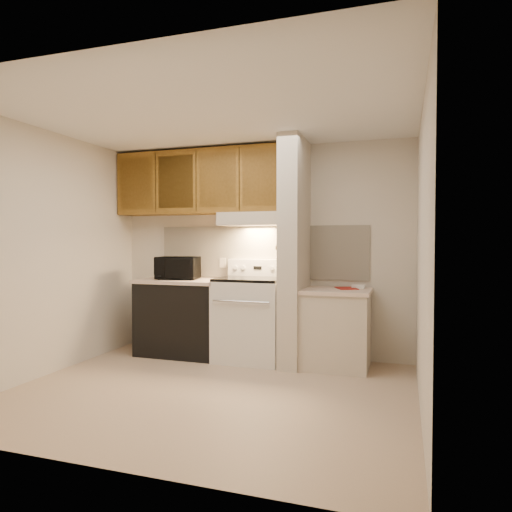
% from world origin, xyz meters
% --- Properties ---
extents(floor, '(3.60, 3.60, 0.00)m').
position_xyz_m(floor, '(0.00, 0.00, 0.00)').
color(floor, tan).
rests_on(floor, ground).
extents(ceiling, '(3.60, 3.60, 0.00)m').
position_xyz_m(ceiling, '(0.00, 0.00, 2.50)').
color(ceiling, white).
rests_on(ceiling, wall_back).
extents(wall_back, '(3.60, 2.50, 0.02)m').
position_xyz_m(wall_back, '(0.00, 1.50, 1.25)').
color(wall_back, beige).
rests_on(wall_back, floor).
extents(wall_left, '(0.02, 3.00, 2.50)m').
position_xyz_m(wall_left, '(-1.80, 0.00, 1.25)').
color(wall_left, beige).
rests_on(wall_left, floor).
extents(wall_right, '(0.02, 3.00, 2.50)m').
position_xyz_m(wall_right, '(1.80, 0.00, 1.25)').
color(wall_right, beige).
rests_on(wall_right, floor).
extents(backsplash, '(2.60, 0.02, 0.63)m').
position_xyz_m(backsplash, '(0.00, 1.49, 1.24)').
color(backsplash, white).
rests_on(backsplash, wall_back).
extents(range_body, '(0.76, 0.65, 0.92)m').
position_xyz_m(range_body, '(0.00, 1.16, 0.46)').
color(range_body, silver).
rests_on(range_body, floor).
extents(oven_window, '(0.50, 0.01, 0.30)m').
position_xyz_m(oven_window, '(0.00, 0.84, 0.50)').
color(oven_window, black).
rests_on(oven_window, range_body).
extents(oven_handle, '(0.65, 0.02, 0.02)m').
position_xyz_m(oven_handle, '(0.00, 0.80, 0.72)').
color(oven_handle, silver).
rests_on(oven_handle, range_body).
extents(cooktop, '(0.74, 0.64, 0.03)m').
position_xyz_m(cooktop, '(0.00, 1.16, 0.94)').
color(cooktop, black).
rests_on(cooktop, range_body).
extents(range_backguard, '(0.76, 0.08, 0.20)m').
position_xyz_m(range_backguard, '(0.00, 1.44, 1.05)').
color(range_backguard, silver).
rests_on(range_backguard, range_body).
extents(range_display, '(0.10, 0.01, 0.04)m').
position_xyz_m(range_display, '(0.00, 1.40, 1.05)').
color(range_display, black).
rests_on(range_display, range_backguard).
extents(range_knob_left_outer, '(0.05, 0.02, 0.05)m').
position_xyz_m(range_knob_left_outer, '(-0.28, 1.40, 1.05)').
color(range_knob_left_outer, silver).
rests_on(range_knob_left_outer, range_backguard).
extents(range_knob_left_inner, '(0.05, 0.02, 0.05)m').
position_xyz_m(range_knob_left_inner, '(-0.18, 1.40, 1.05)').
color(range_knob_left_inner, silver).
rests_on(range_knob_left_inner, range_backguard).
extents(range_knob_right_inner, '(0.05, 0.02, 0.05)m').
position_xyz_m(range_knob_right_inner, '(0.18, 1.40, 1.05)').
color(range_knob_right_inner, silver).
rests_on(range_knob_right_inner, range_backguard).
extents(range_knob_right_outer, '(0.05, 0.02, 0.05)m').
position_xyz_m(range_knob_right_outer, '(0.28, 1.40, 1.05)').
color(range_knob_right_outer, silver).
rests_on(range_knob_right_outer, range_backguard).
extents(dishwasher_front, '(1.00, 0.63, 0.87)m').
position_xyz_m(dishwasher_front, '(-0.88, 1.17, 0.43)').
color(dishwasher_front, black).
rests_on(dishwasher_front, floor).
extents(left_countertop, '(1.04, 0.67, 0.04)m').
position_xyz_m(left_countertop, '(-0.88, 1.17, 0.89)').
color(left_countertop, beige).
rests_on(left_countertop, dishwasher_front).
extents(spoon_rest, '(0.25, 0.09, 0.02)m').
position_xyz_m(spoon_rest, '(-1.11, 1.36, 0.92)').
color(spoon_rest, black).
rests_on(spoon_rest, left_countertop).
extents(teal_jar, '(0.10, 0.10, 0.11)m').
position_xyz_m(teal_jar, '(-1.23, 1.39, 0.96)').
color(teal_jar, '#1C5F5F').
rests_on(teal_jar, left_countertop).
extents(outlet, '(0.08, 0.01, 0.12)m').
position_xyz_m(outlet, '(-0.48, 1.48, 1.10)').
color(outlet, beige).
rests_on(outlet, backsplash).
extents(microwave, '(0.53, 0.40, 0.27)m').
position_xyz_m(microwave, '(-0.93, 1.15, 1.04)').
color(microwave, black).
rests_on(microwave, left_countertop).
extents(partition_pillar, '(0.22, 0.70, 2.50)m').
position_xyz_m(partition_pillar, '(0.51, 1.15, 1.25)').
color(partition_pillar, beige).
rests_on(partition_pillar, floor).
extents(pillar_trim, '(0.01, 0.70, 0.04)m').
position_xyz_m(pillar_trim, '(0.39, 1.15, 1.30)').
color(pillar_trim, brown).
rests_on(pillar_trim, partition_pillar).
extents(knife_strip, '(0.02, 0.42, 0.04)m').
position_xyz_m(knife_strip, '(0.39, 1.10, 1.32)').
color(knife_strip, black).
rests_on(knife_strip, partition_pillar).
extents(knife_blade_a, '(0.01, 0.03, 0.16)m').
position_xyz_m(knife_blade_a, '(0.38, 0.94, 1.22)').
color(knife_blade_a, silver).
rests_on(knife_blade_a, knife_strip).
extents(knife_handle_a, '(0.02, 0.02, 0.10)m').
position_xyz_m(knife_handle_a, '(0.38, 0.93, 1.37)').
color(knife_handle_a, black).
rests_on(knife_handle_a, knife_strip).
extents(knife_blade_b, '(0.01, 0.04, 0.18)m').
position_xyz_m(knife_blade_b, '(0.38, 1.03, 1.21)').
color(knife_blade_b, silver).
rests_on(knife_blade_b, knife_strip).
extents(knife_handle_b, '(0.02, 0.02, 0.10)m').
position_xyz_m(knife_handle_b, '(0.38, 1.02, 1.37)').
color(knife_handle_b, black).
rests_on(knife_handle_b, knife_strip).
extents(knife_blade_c, '(0.01, 0.04, 0.20)m').
position_xyz_m(knife_blade_c, '(0.38, 1.09, 1.20)').
color(knife_blade_c, silver).
rests_on(knife_blade_c, knife_strip).
extents(knife_handle_c, '(0.02, 0.02, 0.10)m').
position_xyz_m(knife_handle_c, '(0.38, 1.11, 1.37)').
color(knife_handle_c, black).
rests_on(knife_handle_c, knife_strip).
extents(knife_blade_d, '(0.01, 0.04, 0.16)m').
position_xyz_m(knife_blade_d, '(0.38, 1.18, 1.22)').
color(knife_blade_d, silver).
rests_on(knife_blade_d, knife_strip).
extents(knife_handle_d, '(0.02, 0.02, 0.10)m').
position_xyz_m(knife_handle_d, '(0.38, 1.18, 1.37)').
color(knife_handle_d, black).
rests_on(knife_handle_d, knife_strip).
extents(knife_blade_e, '(0.01, 0.04, 0.18)m').
position_xyz_m(knife_blade_e, '(0.38, 1.26, 1.21)').
color(knife_blade_e, silver).
rests_on(knife_blade_e, knife_strip).
extents(knife_handle_e, '(0.02, 0.02, 0.10)m').
position_xyz_m(knife_handle_e, '(0.38, 1.27, 1.37)').
color(knife_handle_e, black).
rests_on(knife_handle_e, knife_strip).
extents(oven_mitt, '(0.03, 0.11, 0.27)m').
position_xyz_m(oven_mitt, '(0.38, 1.32, 1.19)').
color(oven_mitt, gray).
rests_on(oven_mitt, partition_pillar).
extents(right_cab_base, '(0.70, 0.60, 0.81)m').
position_xyz_m(right_cab_base, '(0.97, 1.15, 0.40)').
color(right_cab_base, beige).
rests_on(right_cab_base, floor).
extents(right_countertop, '(0.74, 0.64, 0.04)m').
position_xyz_m(right_countertop, '(0.97, 1.15, 0.83)').
color(right_countertop, beige).
rests_on(right_countertop, right_cab_base).
extents(red_folder, '(0.29, 0.33, 0.01)m').
position_xyz_m(red_folder, '(1.07, 1.25, 0.85)').
color(red_folder, maroon).
rests_on(red_folder, right_countertop).
extents(white_box, '(0.14, 0.10, 0.04)m').
position_xyz_m(white_box, '(1.19, 1.33, 0.87)').
color(white_box, white).
rests_on(white_box, right_countertop).
extents(range_hood, '(0.78, 0.44, 0.15)m').
position_xyz_m(range_hood, '(0.00, 1.28, 1.62)').
color(range_hood, beige).
rests_on(range_hood, upper_cabinets).
extents(hood_lip, '(0.78, 0.04, 0.06)m').
position_xyz_m(hood_lip, '(0.00, 1.07, 1.58)').
color(hood_lip, beige).
rests_on(hood_lip, range_hood).
extents(upper_cabinets, '(2.18, 0.33, 0.77)m').
position_xyz_m(upper_cabinets, '(-0.69, 1.32, 2.08)').
color(upper_cabinets, brown).
rests_on(upper_cabinets, wall_back).
extents(cab_door_a, '(0.46, 0.01, 0.63)m').
position_xyz_m(cab_door_a, '(-1.51, 1.17, 2.08)').
color(cab_door_a, brown).
rests_on(cab_door_a, upper_cabinets).
extents(cab_gap_a, '(0.01, 0.01, 0.73)m').
position_xyz_m(cab_gap_a, '(-1.23, 1.16, 2.08)').
color(cab_gap_a, black).
rests_on(cab_gap_a, upper_cabinets).
extents(cab_door_b, '(0.46, 0.01, 0.63)m').
position_xyz_m(cab_door_b, '(-0.96, 1.17, 2.08)').
color(cab_door_b, brown).
rests_on(cab_door_b, upper_cabinets).
extents(cab_gap_b, '(0.01, 0.01, 0.73)m').
position_xyz_m(cab_gap_b, '(-0.69, 1.16, 2.08)').
color(cab_gap_b, black).
rests_on(cab_gap_b, upper_cabinets).
extents(cab_door_c, '(0.46, 0.01, 0.63)m').
position_xyz_m(cab_door_c, '(-0.42, 1.17, 2.08)').
color(cab_door_c, brown).
rests_on(cab_door_c, upper_cabinets).
extents(cab_gap_c, '(0.01, 0.01, 0.73)m').
position_xyz_m(cab_gap_c, '(-0.14, 1.16, 2.08)').
color(cab_gap_c, black).
rests_on(cab_gap_c, upper_cabinets).
extents(cab_door_d, '(0.46, 0.01, 0.63)m').
position_xyz_m(cab_door_d, '(0.13, 1.17, 2.08)').
color(cab_door_d, brown).
rests_on(cab_door_d, upper_cabinets).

